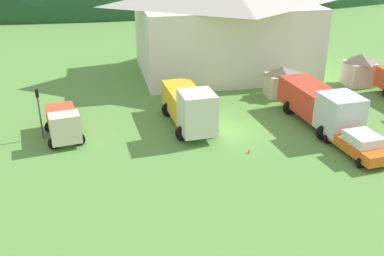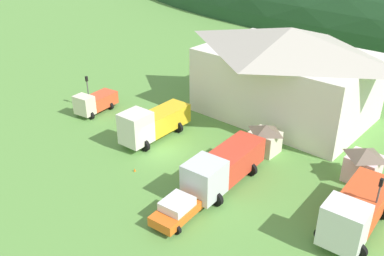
{
  "view_description": "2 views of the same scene",
  "coord_description": "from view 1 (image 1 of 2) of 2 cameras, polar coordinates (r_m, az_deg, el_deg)",
  "views": [
    {
      "loc": [
        -9.14,
        -29.46,
        13.9
      ],
      "look_at": [
        -2.8,
        -0.93,
        0.81
      ],
      "focal_mm": 43.06,
      "sensor_mm": 36.0,
      "label": 1
    },
    {
      "loc": [
        23.17,
        -22.61,
        18.94
      ],
      "look_at": [
        0.75,
        2.84,
        1.57
      ],
      "focal_mm": 39.02,
      "sensor_mm": 36.0,
      "label": 2
    }
  ],
  "objects": [
    {
      "name": "play_shed_cream",
      "position": [
        40.73,
        10.96,
        5.75
      ],
      "size": [
        2.6,
        2.22,
        2.64
      ],
      "color": "beige",
      "rests_on": "ground"
    },
    {
      "name": "play_shed_pink",
      "position": [
        45.54,
        20.05,
        6.87
      ],
      "size": [
        2.62,
        2.57,
        2.93
      ],
      "color": "beige",
      "rests_on": "ground"
    },
    {
      "name": "ground_plane",
      "position": [
        33.83,
        4.3,
        -0.2
      ],
      "size": [
        200.0,
        200.0,
        0.0
      ],
      "primitive_type": "plane",
      "color": "#5B9342"
    },
    {
      "name": "light_truck_cream",
      "position": [
        33.15,
        -15.67,
        0.63
      ],
      "size": [
        2.86,
        4.99,
        2.37
      ],
      "rotation": [
        0.0,
        0.0,
        -1.43
      ],
      "color": "beige",
      "rests_on": "ground"
    },
    {
      "name": "service_pickup_orange",
      "position": [
        31.75,
        19.8,
        -1.71
      ],
      "size": [
        2.71,
        5.44,
        1.66
      ],
      "rotation": [
        0.0,
        0.0,
        -1.48
      ],
      "color": "orange",
      "rests_on": "ground"
    },
    {
      "name": "tow_truck_silver",
      "position": [
        35.19,
        15.69,
        2.9
      ],
      "size": [
        3.63,
        8.44,
        3.17
      ],
      "rotation": [
        0.0,
        0.0,
        -1.5
      ],
      "color": "silver",
      "rests_on": "ground"
    },
    {
      "name": "traffic_light_west",
      "position": [
        33.24,
        -18.42,
        2.34
      ],
      "size": [
        0.2,
        0.32,
        3.62
      ],
      "color": "#4C4C51",
      "rests_on": "ground"
    },
    {
      "name": "depot_building",
      "position": [
        46.26,
        4.08,
        12.68
      ],
      "size": [
        17.72,
        12.36,
        9.24
      ],
      "color": "white",
      "rests_on": "ground"
    },
    {
      "name": "heavy_rig_striped",
      "position": [
        33.44,
        -0.33,
        2.75
      ],
      "size": [
        3.32,
        7.75,
        3.44
      ],
      "rotation": [
        0.0,
        0.0,
        -1.52
      ],
      "color": "silver",
      "rests_on": "ground"
    },
    {
      "name": "traffic_cone_near_pickup",
      "position": [
        30.59,
        7.06,
        -3.1
      ],
      "size": [
        0.36,
        0.36,
        0.6
      ],
      "primitive_type": "cone",
      "color": "orange",
      "rests_on": "ground"
    }
  ]
}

